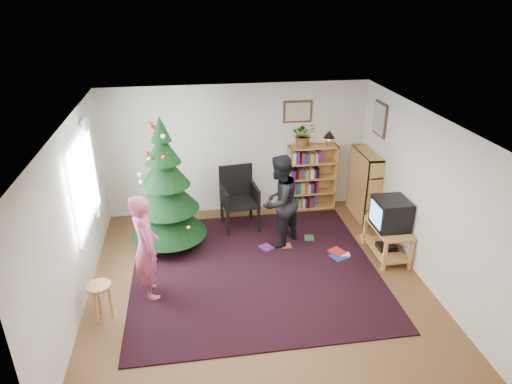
{
  "coord_description": "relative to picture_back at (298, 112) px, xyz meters",
  "views": [
    {
      "loc": [
        -0.9,
        -5.7,
        4.15
      ],
      "look_at": [
        0.11,
        0.85,
        1.1
      ],
      "focal_mm": 32.0,
      "sensor_mm": 36.0,
      "label": 1
    }
  ],
  "objects": [
    {
      "name": "christmas_tree",
      "position": [
        -2.48,
        -1.23,
        -0.99
      ],
      "size": [
        1.27,
        1.27,
        2.31
      ],
      "rotation": [
        0.0,
        0.0,
        0.37
      ],
      "color": "#3F2816",
      "rests_on": "rug"
    },
    {
      "name": "armchair",
      "position": [
        -1.21,
        -0.63,
        -1.33
      ],
      "size": [
        0.69,
        0.69,
        1.14
      ],
      "rotation": [
        0.0,
        0.0,
        0.11
      ],
      "color": "black",
      "rests_on": "rug"
    },
    {
      "name": "wall_left",
      "position": [
        -3.65,
        -2.48,
        -0.7
      ],
      "size": [
        0.02,
        5.0,
        2.5
      ],
      "primitive_type": "cube",
      "color": "silver",
      "rests_on": "floor"
    },
    {
      "name": "picture_right",
      "position": [
        1.33,
        -0.73,
        0.0
      ],
      "size": [
        0.03,
        0.5,
        0.6
      ],
      "color": "#4C3319",
      "rests_on": "wall_right"
    },
    {
      "name": "bookshelf_right",
      "position": [
        1.19,
        -0.64,
        -1.29
      ],
      "size": [
        0.3,
        0.95,
        1.3
      ],
      "rotation": [
        0.0,
        0.0,
        1.57
      ],
      "color": "gold",
      "rests_on": "floor"
    },
    {
      "name": "tv_stand",
      "position": [
        1.07,
        -2.1,
        -1.63
      ],
      "size": [
        0.5,
        0.9,
        0.55
      ],
      "color": "gold",
      "rests_on": "floor"
    },
    {
      "name": "person_standing",
      "position": [
        -2.74,
        -2.55,
        -1.15
      ],
      "size": [
        0.55,
        0.67,
        1.59
      ],
      "primitive_type": "imported",
      "rotation": [
        0.0,
        0.0,
        1.89
      ],
      "color": "#B24768",
      "rests_on": "rug"
    },
    {
      "name": "ceiling",
      "position": [
        -1.15,
        -2.48,
        0.55
      ],
      "size": [
        5.0,
        5.0,
        0.0
      ],
      "primitive_type": "plane",
      "rotation": [
        3.14,
        0.0,
        0.0
      ],
      "color": "white",
      "rests_on": "wall_back"
    },
    {
      "name": "curtain",
      "position": [
        -3.58,
        -1.18,
        -0.45
      ],
      "size": [
        0.06,
        0.35,
        1.6
      ],
      "primitive_type": "cube",
      "color": "white",
      "rests_on": "wall_left"
    },
    {
      "name": "window_pane",
      "position": [
        -3.62,
        -1.88,
        -0.45
      ],
      "size": [
        0.04,
        1.2,
        1.4
      ],
      "primitive_type": "cube",
      "color": "silver",
      "rests_on": "wall_left"
    },
    {
      "name": "bookshelf_back",
      "position": [
        0.3,
        -0.14,
        -1.29
      ],
      "size": [
        0.95,
        0.3,
        1.3
      ],
      "color": "gold",
      "rests_on": "floor"
    },
    {
      "name": "picture_back",
      "position": [
        0.0,
        0.0,
        0.0
      ],
      "size": [
        0.55,
        0.03,
        0.42
      ],
      "color": "#4C3319",
      "rests_on": "wall_back"
    },
    {
      "name": "crt_tv",
      "position": [
        1.07,
        -2.1,
        -1.16
      ],
      "size": [
        0.51,
        0.55,
        0.48
      ],
      "color": "black",
      "rests_on": "tv_stand"
    },
    {
      "name": "floor",
      "position": [
        -1.15,
        -2.48,
        -1.95
      ],
      "size": [
        5.0,
        5.0,
        0.0
      ],
      "primitive_type": "plane",
      "color": "brown",
      "rests_on": "ground"
    },
    {
      "name": "person_by_chair",
      "position": [
        -0.62,
        -1.45,
        -1.14
      ],
      "size": [
        1.0,
        0.99,
        1.63
      ],
      "primitive_type": "imported",
      "rotation": [
        0.0,
        0.0,
        3.89
      ],
      "color": "black",
      "rests_on": "rug"
    },
    {
      "name": "wall_right",
      "position": [
        1.35,
        -2.48,
        -0.7
      ],
      "size": [
        0.02,
        5.0,
        2.5
      ],
      "primitive_type": "cube",
      "color": "silver",
      "rests_on": "floor"
    },
    {
      "name": "floor_clutter",
      "position": [
        0.06,
        -1.75,
        -1.91
      ],
      "size": [
        1.98,
        0.85,
        0.08
      ],
      "color": "#A51E19",
      "rests_on": "rug"
    },
    {
      "name": "wall_back",
      "position": [
        -1.15,
        0.02,
        -0.7
      ],
      "size": [
        5.0,
        0.02,
        2.5
      ],
      "primitive_type": "cube",
      "color": "silver",
      "rests_on": "floor"
    },
    {
      "name": "wall_front",
      "position": [
        -1.15,
        -4.97,
        -0.7
      ],
      "size": [
        5.0,
        0.02,
        2.5
      ],
      "primitive_type": "cube",
      "color": "silver",
      "rests_on": "floor"
    },
    {
      "name": "potted_plant",
      "position": [
        0.1,
        -0.14,
        -0.41
      ],
      "size": [
        0.48,
        0.43,
        0.48
      ],
      "primitive_type": "imported",
      "rotation": [
        0.0,
        0.0,
        -0.13
      ],
      "color": "gray",
      "rests_on": "bookshelf_back"
    },
    {
      "name": "stool",
      "position": [
        -3.35,
        -2.99,
        -1.53
      ],
      "size": [
        0.32,
        0.32,
        0.54
      ],
      "color": "gold",
      "rests_on": "floor"
    },
    {
      "name": "rug",
      "position": [
        -1.15,
        -2.17,
        -1.94
      ],
      "size": [
        3.8,
        3.6,
        0.02
      ],
      "primitive_type": "cube",
      "color": "black",
      "rests_on": "floor"
    },
    {
      "name": "table_lamp",
      "position": [
        0.6,
        -0.14,
        -0.45
      ],
      "size": [
        0.22,
        0.22,
        0.3
      ],
      "color": "#A57F33",
      "rests_on": "bookshelf_back"
    }
  ]
}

